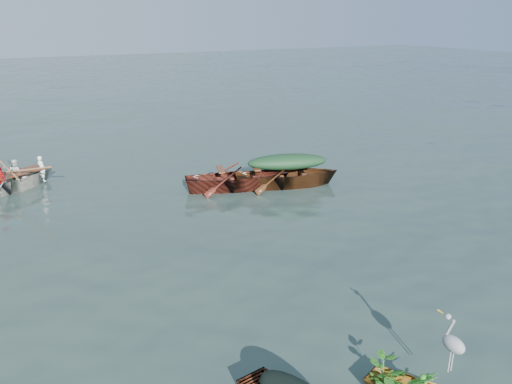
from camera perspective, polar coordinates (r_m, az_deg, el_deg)
ground at (r=11.83m, az=6.90°, el=-8.20°), size 140.00×140.00×0.00m
green_tarp_boat at (r=17.00m, az=3.55°, el=0.67°), size 5.17×3.02×1.19m
open_wooden_boat at (r=16.70m, az=-2.04°, el=0.34°), size 5.08×2.89×1.16m
rowed_boat at (r=18.40m, az=-26.19°, el=0.12°), size 4.54×3.15×1.06m
green_tarp_cover at (r=16.75m, az=3.61°, el=3.44°), size 2.84×1.66×0.52m
thwart_benches at (r=16.52m, az=-2.07°, el=2.32°), size 2.59×1.59×0.04m
heron at (r=8.24m, az=21.52°, el=-16.60°), size 0.40×0.47×0.92m
dinghy_weeds at (r=8.06m, az=16.52°, el=-18.27°), size 0.97×1.09×0.60m
rowers at (r=18.15m, az=-26.61°, el=2.83°), size 3.30×2.44×0.76m
oars at (r=18.25m, az=-26.45°, el=1.78°), size 1.70×2.59×0.06m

